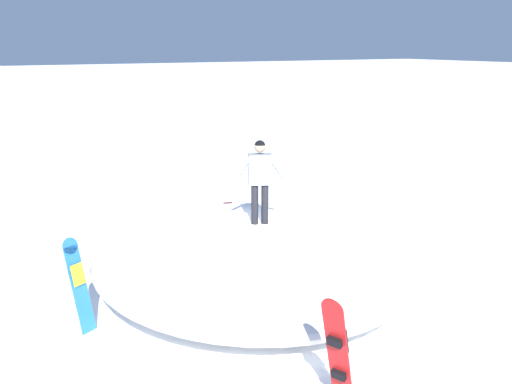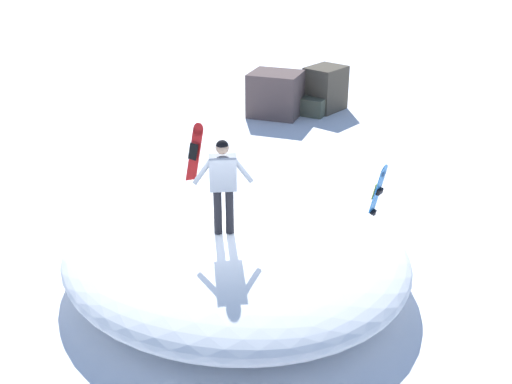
% 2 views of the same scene
% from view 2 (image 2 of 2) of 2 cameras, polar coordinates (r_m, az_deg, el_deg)
% --- Properties ---
extents(ground, '(240.00, 240.00, 0.00)m').
position_cam_2_polar(ground, '(11.55, -2.91, -8.13)').
color(ground, white).
extents(snow_mound, '(7.61, 7.27, 1.13)m').
position_cam_2_polar(snow_mound, '(11.38, -1.93, -5.34)').
color(snow_mound, white).
rests_on(snow_mound, ground).
extents(snowboarder_standing, '(0.48, 0.96, 1.67)m').
position_cam_2_polar(snowboarder_standing, '(10.37, -3.01, 1.19)').
color(snowboarder_standing, black).
rests_on(snowboarder_standing, snow_mound).
extents(snowboard_primary_upright, '(0.48, 0.57, 1.69)m').
position_cam_2_polar(snowboard_primary_upright, '(14.76, -5.63, 3.06)').
color(snowboard_primary_upright, red).
rests_on(snowboard_primary_upright, ground).
extents(snowboard_secondary_upright, '(0.43, 0.40, 1.58)m').
position_cam_2_polar(snowboard_secondary_upright, '(13.02, 10.81, -0.55)').
color(snowboard_secondary_upright, '#2672BF').
rests_on(snowboard_secondary_upright, ground).
extents(rock_outcrop, '(2.62, 3.60, 1.45)m').
position_cam_2_polar(rock_outcrop, '(20.99, 3.28, 8.89)').
color(rock_outcrop, brown).
rests_on(rock_outcrop, ground).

